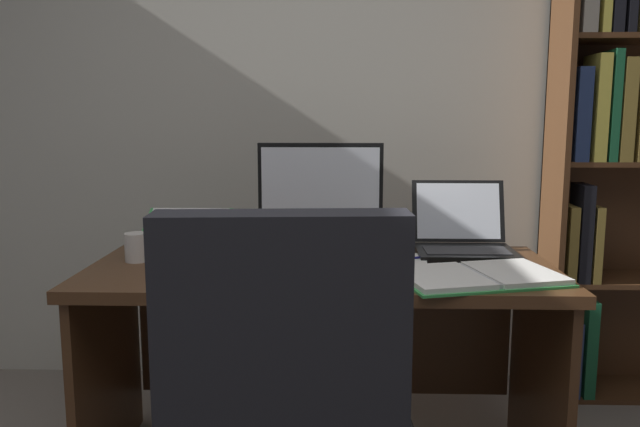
{
  "coord_description": "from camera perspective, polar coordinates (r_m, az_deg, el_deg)",
  "views": [
    {
      "loc": [
        0.1,
        -0.88,
        1.27
      ],
      "look_at": [
        0.04,
        1.2,
        0.94
      ],
      "focal_mm": 35.75,
      "sensor_mm": 36.0,
      "label": 1
    }
  ],
  "objects": [
    {
      "name": "desk",
      "position": [
        2.33,
        0.17,
        -9.21
      ],
      "size": [
        1.6,
        0.7,
        0.75
      ],
      "color": "#4C2D19",
      "rests_on": "ground"
    },
    {
      "name": "bookshelf",
      "position": [
        3.08,
        25.93,
        5.26
      ],
      "size": [
        0.86,
        0.3,
        2.11
      ],
      "color": "#4C2D19",
      "rests_on": "ground"
    },
    {
      "name": "computer_mouse",
      "position": [
        2.11,
        -8.44,
        -4.83
      ],
      "size": [
        0.06,
        0.1,
        0.04
      ],
      "primitive_type": "ellipsoid",
      "color": "black",
      "rests_on": "desk"
    },
    {
      "name": "notepad",
      "position": [
        2.28,
        7.65,
        -4.2
      ],
      "size": [
        0.17,
        0.22,
        0.01
      ],
      "primitive_type": "cube",
      "rotation": [
        0.0,
        0.0,
        -0.1
      ],
      "color": "silver",
      "rests_on": "desk"
    },
    {
      "name": "monitor",
      "position": [
        2.38,
        0.04,
        1.4
      ],
      "size": [
        0.47,
        0.16,
        0.41
      ],
      "color": "black",
      "rests_on": "desk"
    },
    {
      "name": "pen",
      "position": [
        2.28,
        8.15,
        -3.98
      ],
      "size": [
        0.13,
        0.06,
        0.01
      ],
      "primitive_type": "cylinder",
      "rotation": [
        0.0,
        1.57,
        0.39
      ],
      "color": "navy",
      "rests_on": "notepad"
    },
    {
      "name": "wall_back",
      "position": [
        3.03,
        -0.13,
        10.45
      ],
      "size": [
        5.08,
        0.12,
        2.69
      ],
      "primitive_type": "cube",
      "color": "beige",
      "rests_on": "ground"
    },
    {
      "name": "coffee_mug",
      "position": [
        2.35,
        -16.09,
        -2.91
      ],
      "size": [
        0.08,
        0.08,
        0.1
      ],
      "primitive_type": "cylinder",
      "color": "silver",
      "rests_on": "desk"
    },
    {
      "name": "reading_stand_with_book",
      "position": [
        2.53,
        -11.91,
        -1.42
      ],
      "size": [
        0.34,
        0.26,
        0.14
      ],
      "color": "black",
      "rests_on": "desk"
    },
    {
      "name": "keyboard",
      "position": [
        2.08,
        -0.25,
        -5.16
      ],
      "size": [
        0.42,
        0.15,
        0.02
      ],
      "primitive_type": "cube",
      "color": "black",
      "rests_on": "desk"
    },
    {
      "name": "laptop",
      "position": [
        2.46,
        12.66,
        -2.15
      ],
      "size": [
        0.36,
        0.34,
        0.26
      ],
      "color": "black",
      "rests_on": "desk"
    },
    {
      "name": "open_binder",
      "position": [
        2.08,
        14.01,
        -5.46
      ],
      "size": [
        0.57,
        0.43,
        0.02
      ],
      "rotation": [
        0.0,
        0.0,
        0.26
      ],
      "color": "green",
      "rests_on": "desk"
    }
  ]
}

